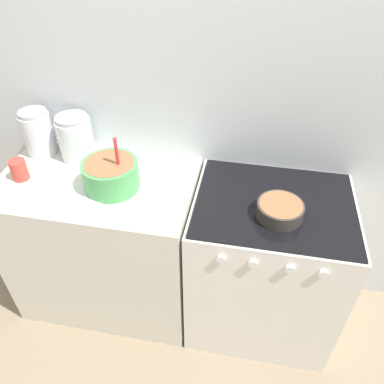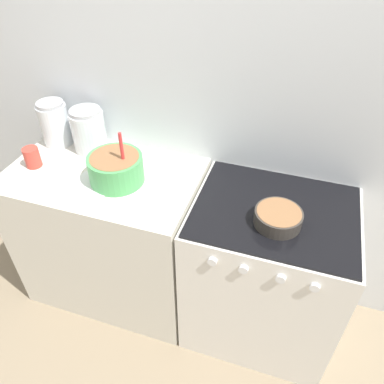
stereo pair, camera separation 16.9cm
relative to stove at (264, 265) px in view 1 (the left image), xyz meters
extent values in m
plane|color=gray|center=(-0.39, -0.30, -0.44)|extent=(12.00, 12.00, 0.00)
cube|color=silver|center=(-0.39, 0.33, 0.76)|extent=(4.95, 0.05, 2.40)
cube|color=silver|center=(-0.88, 0.00, 0.00)|extent=(0.98, 0.60, 0.89)
cube|color=white|center=(0.00, 0.00, -0.01)|extent=(0.75, 0.60, 0.87)
cube|color=black|center=(0.00, 0.00, 0.44)|extent=(0.72, 0.58, 0.01)
cylinder|color=white|center=(-0.21, -0.31, 0.36)|extent=(0.04, 0.02, 0.04)
cylinder|color=white|center=(-0.08, -0.31, 0.36)|extent=(0.04, 0.02, 0.04)
cylinder|color=white|center=(0.08, -0.31, 0.36)|extent=(0.04, 0.02, 0.04)
cylinder|color=white|center=(0.21, -0.31, 0.36)|extent=(0.04, 0.02, 0.04)
cylinder|color=#4CA559|center=(-0.77, -0.02, 0.51)|extent=(0.27, 0.27, 0.14)
cylinder|color=#8C603D|center=(-0.77, -0.02, 0.54)|extent=(0.23, 0.23, 0.08)
cylinder|color=red|center=(-0.73, -0.02, 0.59)|extent=(0.02, 0.02, 0.26)
cylinder|color=#38332D|center=(0.02, -0.08, 0.48)|extent=(0.20, 0.20, 0.07)
cylinder|color=#8C603D|center=(0.02, -0.08, 0.48)|extent=(0.19, 0.19, 0.06)
cylinder|color=silver|center=(-1.25, 0.19, 0.56)|extent=(0.16, 0.16, 0.23)
cylinder|color=red|center=(-1.25, 0.19, 0.51)|extent=(0.14, 0.14, 0.14)
cylinder|color=#B2B2B7|center=(-1.25, 0.19, 0.68)|extent=(0.14, 0.14, 0.02)
cylinder|color=silver|center=(-1.04, 0.19, 0.55)|extent=(0.18, 0.18, 0.22)
cylinder|color=olive|center=(-1.04, 0.19, 0.51)|extent=(0.16, 0.16, 0.13)
cylinder|color=#B2B2B7|center=(-1.04, 0.19, 0.67)|extent=(0.16, 0.16, 0.02)
cylinder|color=#CC3F33|center=(-1.24, -0.05, 0.50)|extent=(0.08, 0.08, 0.10)
cube|color=white|center=(-0.88, -0.14, 0.45)|extent=(0.26, 0.27, 0.01)
camera|label=1|loc=(-0.13, -1.34, 1.57)|focal=35.00mm
camera|label=2|loc=(0.03, -1.30, 1.57)|focal=35.00mm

